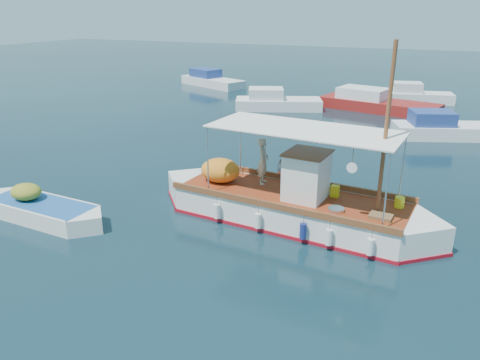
% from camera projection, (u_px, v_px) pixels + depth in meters
% --- Properties ---
extents(ground, '(160.00, 160.00, 0.00)m').
position_uv_depth(ground, '(269.00, 218.00, 17.35)').
color(ground, black).
rests_on(ground, ground).
extents(fishing_caique, '(10.95, 3.75, 6.71)m').
position_uv_depth(fishing_caique, '(289.00, 205.00, 17.02)').
color(fishing_caique, white).
rests_on(fishing_caique, ground).
extents(dinghy, '(5.80, 1.87, 1.42)m').
position_uv_depth(dinghy, '(41.00, 211.00, 17.26)').
color(dinghy, white).
rests_on(dinghy, ground).
extents(bg_boat_nw, '(6.89, 4.60, 1.80)m').
position_uv_depth(bg_boat_nw, '(276.00, 103.00, 35.74)').
color(bg_boat_nw, silver).
rests_on(bg_boat_nw, ground).
extents(bg_boat_n, '(9.19, 4.75, 1.80)m').
position_uv_depth(bg_boat_n, '(375.00, 104.00, 35.35)').
color(bg_boat_n, maroon).
rests_on(bg_boat_n, ground).
extents(bg_boat_ne, '(6.35, 4.13, 1.80)m').
position_uv_depth(bg_boat_ne, '(442.00, 129.00, 27.94)').
color(bg_boat_ne, silver).
rests_on(bg_boat_ne, ground).
extents(bg_boat_far_w, '(7.63, 5.08, 1.80)m').
position_uv_depth(bg_boat_far_w, '(211.00, 81.00, 46.37)').
color(bg_boat_far_w, silver).
rests_on(bg_boat_far_w, ground).
extents(bg_boat_far_n, '(5.85, 3.20, 1.80)m').
position_uv_depth(bg_boat_far_n, '(415.00, 96.00, 38.34)').
color(bg_boat_far_n, silver).
rests_on(bg_boat_far_n, ground).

